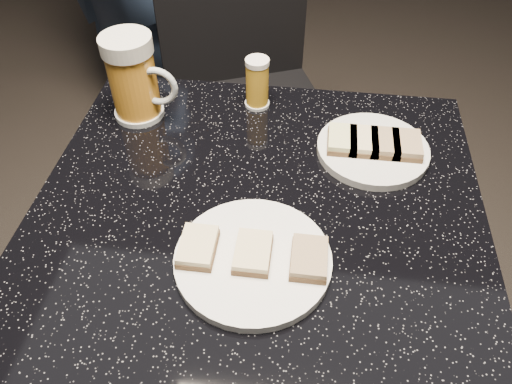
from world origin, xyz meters
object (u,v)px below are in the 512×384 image
Objects in this scene: table at (256,301)px; beer_mug at (134,78)px; chair at (245,89)px; plate_small at (373,150)px; plate_large at (253,260)px; beer_tumbler at (257,83)px.

beer_mug reaches higher than table.
plate_small is at bearing -60.10° from chair.
chair is (-0.12, 0.70, -0.01)m from table.
plate_small is at bearing 56.11° from plate_large.
beer_mug reaches higher than chair.
plate_large is 0.38m from beer_tumbler.
table is 0.46m from beer_mug.
chair reaches higher than plate_small.
table is 0.85× the size of chair.
plate_large is at bearing -80.66° from chair.
beer_tumbler is at bearing 15.23° from beer_mug.
beer_tumbler is (-0.04, 0.37, 0.04)m from plate_large.
plate_large is 0.41m from beer_mug.
table is 4.75× the size of beer_mug.
beer_mug is 1.61× the size of beer_tumbler.
table is at bearing -42.28° from beer_mug.
beer_tumbler reaches higher than table.
plate_large is 2.24× the size of beer_tumbler.
chair is at bearing 99.94° from table.
plate_large is 0.29× the size of table.
table is (-0.01, 0.09, -0.25)m from plate_large.
table is (-0.18, -0.17, -0.25)m from plate_small.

